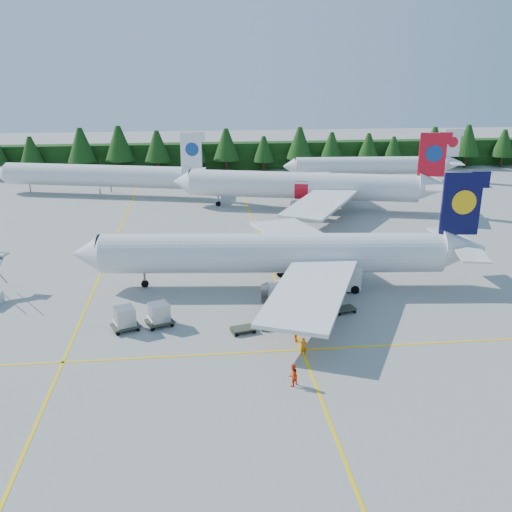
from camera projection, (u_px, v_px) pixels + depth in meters
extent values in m
plane|color=gray|center=(228.00, 323.00, 53.92)|extent=(320.00, 320.00, 0.00)
cube|color=yellow|center=(107.00, 259.00, 71.33)|extent=(0.25, 120.00, 0.01)
cube|color=yellow|center=(265.00, 254.00, 73.34)|extent=(0.25, 120.00, 0.01)
cube|color=yellow|center=(233.00, 353.00, 48.27)|extent=(80.00, 0.25, 0.01)
cube|color=black|center=(206.00, 156.00, 130.12)|extent=(220.00, 4.00, 6.00)
cylinder|color=silver|center=(272.00, 253.00, 61.47)|extent=(36.83, 7.72, 4.30)
cone|color=silver|center=(88.00, 254.00, 61.23)|extent=(3.40, 4.57, 4.30)
cube|color=#070834|center=(461.00, 204.00, 59.97)|extent=(4.11, 0.76, 6.67)
cube|color=silver|center=(295.00, 234.00, 70.37)|extent=(9.82, 17.16, 1.22)
cylinder|color=gray|center=(279.00, 253.00, 68.08)|extent=(3.85, 2.59, 2.26)
cube|color=silver|center=(310.00, 291.00, 53.06)|extent=(12.33, 17.37, 1.22)
cylinder|color=gray|center=(285.00, 294.00, 56.27)|extent=(3.85, 2.59, 2.26)
cylinder|color=gray|center=(145.00, 279.00, 62.26)|extent=(0.26, 0.26, 1.83)
cylinder|color=silver|center=(302.00, 185.00, 94.58)|extent=(37.51, 13.60, 4.42)
cone|color=silver|center=(183.00, 182.00, 97.34)|extent=(4.10, 5.05, 4.42)
cube|color=red|center=(432.00, 155.00, 90.02)|extent=(4.17, 1.42, 6.85)
cube|color=silver|center=(324.00, 179.00, 103.14)|extent=(7.67, 16.97, 1.25)
cylinder|color=gray|center=(310.00, 191.00, 101.15)|extent=(4.22, 3.18, 2.32)
cube|color=silver|center=(320.00, 203.00, 85.54)|extent=(14.48, 17.56, 1.25)
cylinder|color=gray|center=(306.00, 208.00, 89.14)|extent=(4.22, 3.18, 2.32)
cylinder|color=gray|center=(218.00, 201.00, 97.50)|extent=(0.27, 0.27, 1.88)
cylinder|color=silver|center=(94.00, 176.00, 104.82)|extent=(33.99, 12.24, 4.01)
cone|color=silver|center=(1.00, 173.00, 107.28)|extent=(3.70, 4.57, 4.01)
cube|color=silver|center=(191.00, 150.00, 100.74)|extent=(3.78, 1.27, 6.21)
cylinder|color=gray|center=(30.00, 188.00, 107.45)|extent=(0.24, 0.24, 1.60)
cylinder|color=silver|center=(370.00, 166.00, 117.07)|extent=(30.74, 5.33, 3.60)
cone|color=silver|center=(290.00, 166.00, 116.29)|extent=(2.72, 3.74, 3.60)
cube|color=silver|center=(452.00, 143.00, 116.40)|extent=(3.43, 0.51, 5.58)
cylinder|color=gray|center=(313.00, 178.00, 117.34)|extent=(0.22, 0.22, 1.44)
cube|color=silver|center=(312.00, 280.00, 61.54)|extent=(2.38, 2.38, 2.25)
cube|color=black|center=(312.00, 275.00, 61.36)|extent=(2.05, 2.23, 0.97)
cube|color=silver|center=(342.00, 276.00, 61.36)|extent=(4.11, 2.79, 2.79)
cube|color=#363A2A|center=(243.00, 328.00, 51.95)|extent=(2.42, 1.84, 0.13)
cube|color=#363A2A|center=(270.00, 323.00, 52.99)|extent=(2.42, 1.84, 0.13)
cube|color=#363A2A|center=(296.00, 318.00, 54.04)|extent=(2.42, 1.84, 0.13)
cube|color=#363A2A|center=(320.00, 313.00, 55.08)|extent=(2.42, 1.84, 0.13)
cube|color=#363A2A|center=(344.00, 308.00, 56.13)|extent=(2.42, 1.84, 0.13)
cube|color=#363A2A|center=(125.00, 326.00, 52.37)|extent=(2.94, 2.63, 0.15)
cube|color=#A3A6A8|center=(125.00, 316.00, 52.07)|extent=(2.19, 2.16, 1.71)
cube|color=#363A2A|center=(160.00, 321.00, 53.25)|extent=(2.94, 2.63, 0.15)
cube|color=#A3A6A8|center=(159.00, 312.00, 52.95)|extent=(2.19, 2.16, 1.71)
imported|color=#FF6E05|center=(304.00, 347.00, 47.76)|extent=(0.64, 0.49, 1.57)
imported|color=#FF3605|center=(293.00, 375.00, 43.22)|extent=(1.11, 1.08, 1.80)
imported|color=#FD5905|center=(297.00, 332.00, 50.04)|extent=(0.83, 0.93, 1.86)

